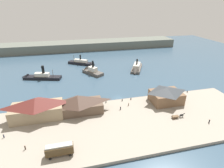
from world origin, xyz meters
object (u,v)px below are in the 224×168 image
object	(u,v)px
pedestrian_near_cart	(25,148)
mooring_post_west	(131,99)
street_tram	(60,149)
ferry_mid_harbor	(83,63)
ferry_shed_central_terminal	(37,108)
mooring_post_center_east	(187,92)
ferry_near_quay	(91,71)
pedestrian_near_east_shed	(121,108)
ferry_approaching_west	(38,77)
pedestrian_walking_east	(129,104)
mooring_post_east	(106,102)
mooring_post_center_west	(122,100)
ferry_shed_west_terminal	(78,104)
pedestrian_walking_west	(209,121)
ferry_shed_east_terminal	(166,95)
ferry_moored_west	(136,69)
horse_cart	(178,116)
pedestrian_standing_center	(4,136)

from	to	relation	value
pedestrian_near_cart	mooring_post_west	world-z (taller)	pedestrian_near_cart
street_tram	ferry_mid_harbor	world-z (taller)	ferry_mid_harbor
ferry_shed_central_terminal	mooring_post_center_east	world-z (taller)	ferry_shed_central_terminal
street_tram	mooring_post_center_east	xyz separation A→B (m)	(65.22, 28.59, -1.96)
street_tram	ferry_near_quay	bearing A→B (deg)	75.27
pedestrian_near_east_shed	ferry_approaching_west	size ratio (longest dim) A/B	0.06
pedestrian_walking_east	mooring_post_west	size ratio (longest dim) A/B	1.70
mooring_post_east	ferry_mid_harbor	world-z (taller)	ferry_mid_harbor
mooring_post_east	mooring_post_center_west	world-z (taller)	same
mooring_post_west	mooring_post_center_west	bearing A→B (deg)	-176.39
ferry_shed_west_terminal	ferry_mid_harbor	world-z (taller)	ferry_shed_west_terminal
pedestrian_walking_west	ferry_mid_harbor	bearing A→B (deg)	115.39
pedestrian_walking_west	pedestrian_near_cart	bearing A→B (deg)	178.37
ferry_shed_west_terminal	ferry_shed_east_terminal	bearing A→B (deg)	-1.73
ferry_near_quay	pedestrian_near_east_shed	bearing A→B (deg)	-82.37
pedestrian_walking_west	ferry_shed_west_terminal	bearing A→B (deg)	157.90
pedestrian_walking_east	mooring_post_center_west	xyz separation A→B (m)	(-1.67, 4.86, -0.25)
street_tram	mooring_post_east	size ratio (longest dim) A/B	9.49
mooring_post_east	ferry_moored_west	distance (m)	51.61
pedestrian_walking_west	ferry_mid_harbor	distance (m)	98.45
pedestrian_near_east_shed	mooring_post_east	distance (m)	9.01
pedestrian_walking_west	ferry_mid_harbor	size ratio (longest dim) A/B	0.08
pedestrian_near_cart	pedestrian_walking_west	bearing A→B (deg)	-1.63
ferry_shed_central_terminal	pedestrian_walking_west	bearing A→B (deg)	-16.64
ferry_shed_central_terminal	street_tram	world-z (taller)	ferry_shed_central_terminal
pedestrian_walking_west	mooring_post_west	size ratio (longest dim) A/B	1.97
horse_cart	mooring_post_west	bearing A→B (deg)	126.41
pedestrian_near_east_shed	pedestrian_standing_center	bearing A→B (deg)	-170.15
pedestrian_walking_west	ferry_approaching_west	distance (m)	99.06
ferry_shed_east_terminal	ferry_mid_harbor	world-z (taller)	ferry_shed_east_terminal
ferry_moored_west	ferry_near_quay	distance (m)	32.68
mooring_post_west	mooring_post_center_east	world-z (taller)	same
street_tram	mooring_post_center_east	distance (m)	71.24
pedestrian_walking_east	ferry_near_quay	size ratio (longest dim) A/B	0.09
mooring_post_center_west	ferry_mid_harbor	bearing A→B (deg)	101.71
pedestrian_walking_west	ferry_mid_harbor	world-z (taller)	ferry_mid_harbor
ferry_shed_central_terminal	ferry_shed_west_terminal	bearing A→B (deg)	1.35
pedestrian_near_east_shed	pedestrian_standing_center	distance (m)	46.25
pedestrian_walking_west	ferry_near_quay	size ratio (longest dim) A/B	0.10
mooring_post_center_east	pedestrian_walking_west	bearing A→B (deg)	-106.70
street_tram	ferry_moored_west	xyz separation A→B (m)	(51.47, 69.40, -2.10)
ferry_shed_central_terminal	ferry_mid_harbor	bearing A→B (deg)	70.17
street_tram	pedestrian_standing_center	bearing A→B (deg)	147.14
ferry_near_quay	ferry_shed_east_terminal	bearing A→B (deg)	-58.85
street_tram	ferry_mid_harbor	xyz separation A→B (m)	(15.36, 92.02, -2.21)
ferry_shed_west_terminal	ferry_approaching_west	xyz separation A→B (m)	(-22.83, 46.37, -3.66)
mooring_post_center_east	ferry_approaching_west	distance (m)	90.74
pedestrian_walking_east	ferry_moored_west	distance (m)	50.90
ferry_shed_east_terminal	pedestrian_walking_west	distance (m)	21.29
mooring_post_west	pedestrian_near_east_shed	bearing A→B (deg)	-134.92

